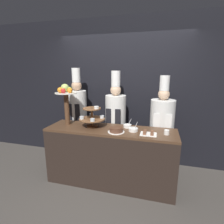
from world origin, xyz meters
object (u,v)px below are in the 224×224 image
object	(u,v)px
chef_left	(78,114)
fruit_pedestal	(66,96)
serving_bowl_near	(133,130)
tiered_stand	(92,117)
cake_round	(116,130)
chef_center_right	(162,124)
cake_square_tray	(148,133)
cup_white	(167,132)
serving_bowl_far	(127,126)
chef_center_left	(116,118)

from	to	relation	value
chef_left	fruit_pedestal	bearing A→B (deg)	-86.60
fruit_pedestal	serving_bowl_near	size ratio (longest dim) A/B	4.45
serving_bowl_near	chef_left	distance (m)	1.28
chef_left	tiered_stand	bearing A→B (deg)	-44.15
cake_round	chef_center_right	bearing A→B (deg)	43.61
cake_round	cake_square_tray	distance (m)	0.47
serving_bowl_near	chef_center_right	bearing A→B (deg)	50.96
tiered_stand	cake_square_tray	xyz separation A→B (m)	(0.90, -0.12, -0.15)
chef_left	cup_white	bearing A→B (deg)	-18.13
serving_bowl_far	chef_left	size ratio (longest dim) A/B	0.08
serving_bowl_near	chef_center_left	distance (m)	0.66
fruit_pedestal	chef_left	bearing A→B (deg)	93.40
chef_left	chef_center_left	size ratio (longest dim) A/B	1.03
cup_white	cake_square_tray	xyz separation A→B (m)	(-0.25, -0.06, -0.02)
chef_center_left	serving_bowl_near	bearing A→B (deg)	-52.06
cup_white	serving_bowl_near	size ratio (longest dim) A/B	0.47
cake_round	tiered_stand	bearing A→B (deg)	160.64
chef_left	chef_center_right	xyz separation A→B (m)	(1.58, 0.00, -0.08)
cake_round	cup_white	size ratio (longest dim) A/B	3.45
fruit_pedestal	cake_square_tray	bearing A→B (deg)	-5.93
fruit_pedestal	chef_center_left	world-z (taller)	chef_center_left
fruit_pedestal	chef_center_left	distance (m)	0.97
cake_round	chef_left	size ratio (longest dim) A/B	0.13
cake_square_tray	chef_center_right	bearing A→B (deg)	72.29
cake_round	cup_white	xyz separation A→B (m)	(0.72, 0.09, -0.00)
chef_center_right	chef_center_left	bearing A→B (deg)	-180.00
cake_round	serving_bowl_far	world-z (taller)	serving_bowl_far
fruit_pedestal	chef_center_right	world-z (taller)	chef_center_right
fruit_pedestal	cake_square_tray	size ratio (longest dim) A/B	2.93
cake_round	chef_center_left	bearing A→B (deg)	104.78
tiered_stand	chef_left	size ratio (longest dim) A/B	0.22
cake_square_tray	cake_round	bearing A→B (deg)	-176.21
cup_white	serving_bowl_far	distance (m)	0.62
fruit_pedestal	serving_bowl_near	distance (m)	1.22
cake_round	chef_center_left	size ratio (longest dim) A/B	0.14
chef_center_left	tiered_stand	bearing A→B (deg)	-119.65
chef_left	serving_bowl_far	bearing A→B (deg)	-19.14
chef_center_left	chef_center_right	distance (m)	0.83
cup_white	chef_center_left	world-z (taller)	chef_center_left
tiered_stand	cake_square_tray	distance (m)	0.93
fruit_pedestal	serving_bowl_far	world-z (taller)	fruit_pedestal
cake_round	cup_white	distance (m)	0.73
serving_bowl_far	cake_square_tray	bearing A→B (deg)	-33.98
tiered_stand	serving_bowl_near	distance (m)	0.69
cup_white	chef_left	xyz separation A→B (m)	(-1.65, 0.54, 0.04)
chef_left	chef_center_left	xyz separation A→B (m)	(0.76, 0.00, -0.04)
cup_white	serving_bowl_far	world-z (taller)	serving_bowl_far
tiered_stand	chef_center_right	size ratio (longest dim) A/B	0.24
cup_white	chef_left	bearing A→B (deg)	161.87
tiered_stand	cake_round	bearing A→B (deg)	-19.36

